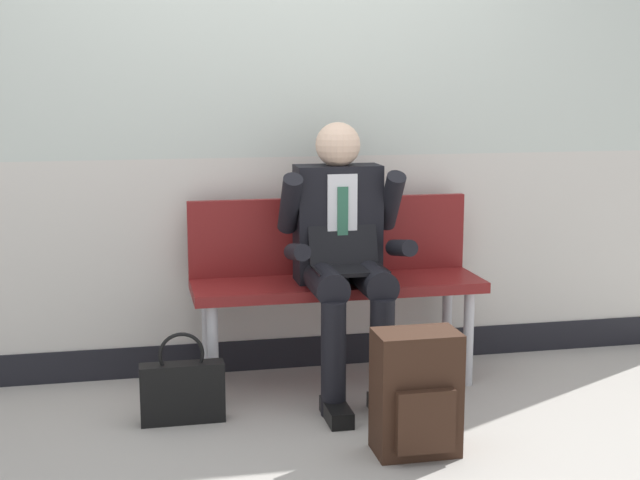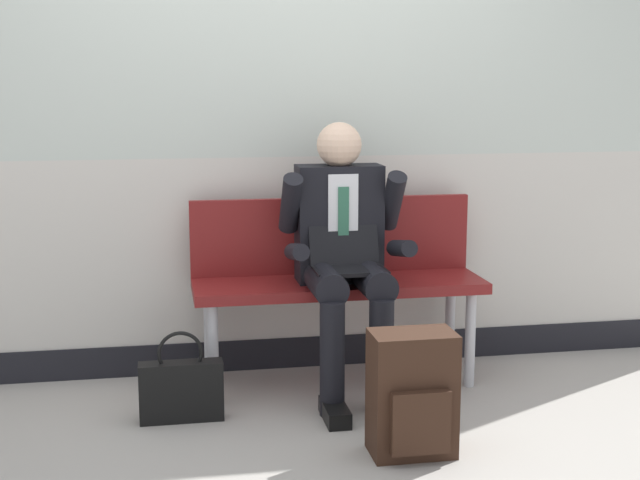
{
  "view_description": "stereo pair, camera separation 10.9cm",
  "coord_description": "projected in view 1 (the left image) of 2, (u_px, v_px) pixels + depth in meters",
  "views": [
    {
      "loc": [
        -0.69,
        -3.82,
        1.47
      ],
      "look_at": [
        0.13,
        0.04,
        0.75
      ],
      "focal_mm": 50.37,
      "sensor_mm": 36.0,
      "label": 1
    },
    {
      "loc": [
        -0.59,
        -3.84,
        1.47
      ],
      "look_at": [
        0.13,
        0.04,
        0.75
      ],
      "focal_mm": 50.37,
      "sensor_mm": 36.0,
      "label": 2
    }
  ],
  "objects": [
    {
      "name": "ground_plane",
      "position": [
        295.0,
        405.0,
        4.08
      ],
      "size": [
        18.0,
        18.0,
        0.0
      ],
      "primitive_type": "plane",
      "color": "#9E9991"
    },
    {
      "name": "bench_with_person",
      "position": [
        334.0,
        270.0,
        4.33
      ],
      "size": [
        1.38,
        0.42,
        0.89
      ],
      "color": "maroon",
      "rests_on": "ground"
    },
    {
      "name": "handbag",
      "position": [
        182.0,
        390.0,
        3.85
      ],
      "size": [
        0.36,
        0.09,
        0.4
      ],
      "color": "black",
      "rests_on": "ground"
    },
    {
      "name": "station_wall",
      "position": [
        271.0,
        107.0,
        4.41
      ],
      "size": [
        5.01,
        0.14,
        2.67
      ],
      "color": "beige",
      "rests_on": "ground"
    },
    {
      "name": "person_seated",
      "position": [
        344.0,
        251.0,
        4.12
      ],
      "size": [
        0.57,
        0.7,
        1.26
      ],
      "color": "black",
      "rests_on": "ground"
    },
    {
      "name": "backpack",
      "position": [
        416.0,
        394.0,
        3.52
      ],
      "size": [
        0.33,
        0.25,
        0.5
      ],
      "color": "#331E14",
      "rests_on": "ground"
    }
  ]
}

